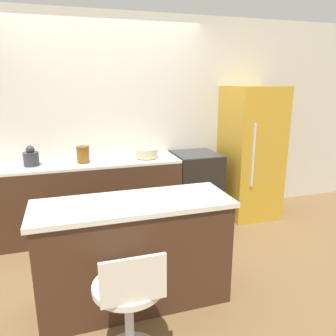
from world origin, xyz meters
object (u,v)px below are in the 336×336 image
mixing_bowl (147,153)px  refrigerator (250,152)px  oven_range (195,186)px  stool_chair (130,307)px  kettle (31,157)px

mixing_bowl → refrigerator: bearing=-0.4°
refrigerator → mixing_bowl: refrigerator is taller
oven_range → stool_chair: size_ratio=1.05×
oven_range → refrigerator: size_ratio=0.52×
oven_range → stool_chair: oven_range is taller
oven_range → mixing_bowl: mixing_bowl is taller
oven_range → mixing_bowl: (-0.67, -0.04, 0.50)m
kettle → stool_chair: bearing=-71.2°
refrigerator → stool_chair: size_ratio=2.04×
stool_chair → mixing_bowl: mixing_bowl is taller
oven_range → mixing_bowl: 0.84m
stool_chair → kettle: (-0.69, 2.01, 0.58)m
oven_range → kettle: 2.04m
kettle → refrigerator: bearing=-0.2°
refrigerator → stool_chair: bearing=-135.6°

